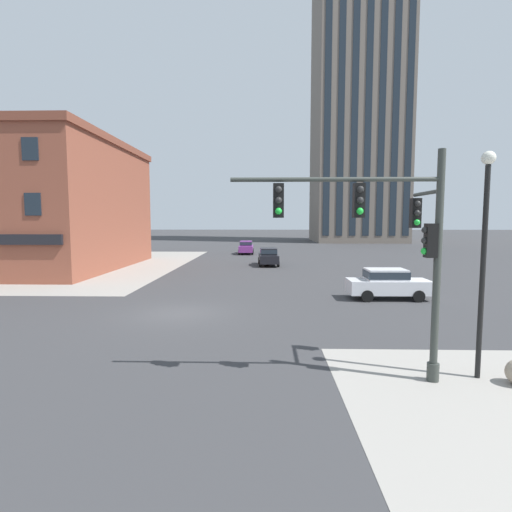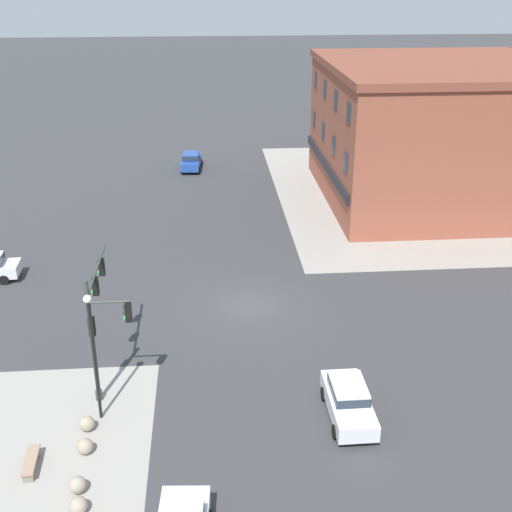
# 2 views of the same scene
# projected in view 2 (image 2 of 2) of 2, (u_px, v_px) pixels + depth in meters

# --- Properties ---
(ground_plane) EXTENTS (320.00, 320.00, 0.00)m
(ground_plane) POSITION_uv_depth(u_px,v_px,m) (249.00, 305.00, 39.05)
(ground_plane) COLOR #38383A
(sidewalk_far_corner) EXTENTS (32.00, 32.00, 0.02)m
(sidewalk_far_corner) POSITION_uv_depth(u_px,v_px,m) (455.00, 191.00, 58.70)
(sidewalk_far_corner) COLOR gray
(sidewalk_far_corner) RESTS_ON ground
(traffic_signal_main) EXTENTS (5.65, 2.09, 6.21)m
(traffic_signal_main) POSITION_uv_depth(u_px,v_px,m) (99.00, 316.00, 30.00)
(traffic_signal_main) COLOR #383D38
(traffic_signal_main) RESTS_ON ground
(bollard_sphere_curb_a) EXTENTS (0.69, 0.69, 0.69)m
(bollard_sphere_curb_a) POSITION_uv_depth(u_px,v_px,m) (87.00, 424.00, 28.47)
(bollard_sphere_curb_a) COLOR gray
(bollard_sphere_curb_a) RESTS_ON ground
(bollard_sphere_curb_b) EXTENTS (0.69, 0.69, 0.69)m
(bollard_sphere_curb_b) POSITION_uv_depth(u_px,v_px,m) (85.00, 446.00, 27.13)
(bollard_sphere_curb_b) COLOR gray
(bollard_sphere_curb_b) RESTS_ON ground
(bollard_sphere_curb_c) EXTENTS (0.69, 0.69, 0.69)m
(bollard_sphere_curb_c) POSITION_uv_depth(u_px,v_px,m) (77.00, 485.00, 25.12)
(bollard_sphere_curb_c) COLOR gray
(bollard_sphere_curb_c) RESTS_ON ground
(bollard_sphere_curb_d) EXTENTS (0.69, 0.69, 0.69)m
(bollard_sphere_curb_d) POSITION_uv_depth(u_px,v_px,m) (78.00, 506.00, 24.16)
(bollard_sphere_curb_d) COLOR gray
(bollard_sphere_curb_d) RESTS_ON ground
(bench_near_signal) EXTENTS (1.82, 0.57, 0.49)m
(bench_near_signal) POSITION_uv_depth(u_px,v_px,m) (31.00, 462.00, 26.29)
(bench_near_signal) COLOR #9E7F66
(bench_near_signal) RESTS_ON ground
(street_lamp_corner_near) EXTENTS (0.36, 0.36, 6.19)m
(street_lamp_corner_near) POSITION_uv_depth(u_px,v_px,m) (93.00, 345.00, 27.86)
(street_lamp_corner_near) COLOR black
(street_lamp_corner_near) RESTS_ON ground
(car_main_northbound_near) EXTENTS (4.51, 2.12, 1.68)m
(car_main_northbound_near) POSITION_uv_depth(u_px,v_px,m) (191.00, 160.00, 64.49)
(car_main_northbound_near) COLOR #23479E
(car_main_northbound_near) RESTS_ON ground
(car_cross_eastbound) EXTENTS (4.41, 1.91, 1.68)m
(car_cross_eastbound) POSITION_uv_depth(u_px,v_px,m) (348.00, 399.00, 29.10)
(car_cross_eastbound) COLOR silver
(car_cross_eastbound) RESTS_ON ground
(storefront_block_near_corner) EXTENTS (19.68, 18.97, 11.42)m
(storefront_block_near_corner) POSITION_uv_depth(u_px,v_px,m) (437.00, 132.00, 54.93)
(storefront_block_near_corner) COLOR brown
(storefront_block_near_corner) RESTS_ON ground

